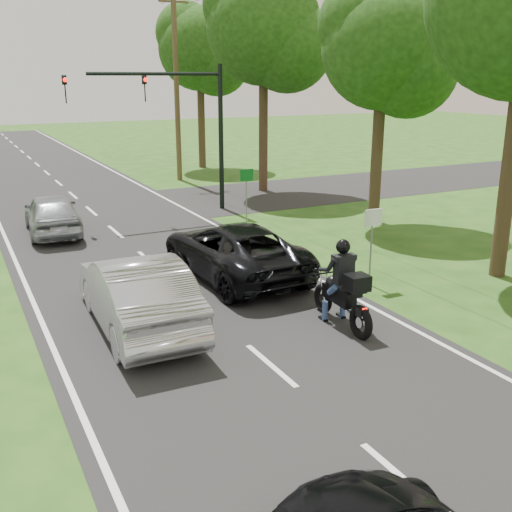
# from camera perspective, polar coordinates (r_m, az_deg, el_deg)

# --- Properties ---
(ground) EXTENTS (140.00, 140.00, 0.00)m
(ground) POSITION_cam_1_polar(r_m,az_deg,el_deg) (12.02, 1.41, -10.39)
(ground) COLOR #214814
(ground) RESTS_ON ground
(road) EXTENTS (8.00, 100.00, 0.01)m
(road) POSITION_cam_1_polar(r_m,az_deg,el_deg) (20.79, -11.87, 1.06)
(road) COLOR black
(road) RESTS_ON ground
(cross_road) EXTENTS (60.00, 7.00, 0.01)m
(cross_road) POSITION_cam_1_polar(r_m,az_deg,el_deg) (26.47, -15.41, 4.14)
(cross_road) COLOR black
(cross_road) RESTS_ON ground
(motorcycle_rider) EXTENTS (0.68, 2.39, 2.05)m
(motorcycle_rider) POSITION_cam_1_polar(r_m,az_deg,el_deg) (13.67, 8.35, -3.45)
(motorcycle_rider) COLOR black
(motorcycle_rider) RESTS_ON ground
(dark_suv) EXTENTS (2.74, 5.61, 1.53)m
(dark_suv) POSITION_cam_1_polar(r_m,az_deg,el_deg) (16.94, -2.13, 0.58)
(dark_suv) COLOR black
(dark_suv) RESTS_ON road
(silver_sedan) EXTENTS (1.93, 5.13, 1.67)m
(silver_sedan) POSITION_cam_1_polar(r_m,az_deg,el_deg) (13.66, -11.29, -3.43)
(silver_sedan) COLOR #B9B8BE
(silver_sedan) RESTS_ON road
(silver_suv) EXTENTS (2.04, 4.50, 1.50)m
(silver_suv) POSITION_cam_1_polar(r_m,az_deg,el_deg) (22.82, -18.84, 3.85)
(silver_suv) COLOR #979B9F
(silver_suv) RESTS_ON road
(traffic_signal) EXTENTS (6.38, 0.44, 6.00)m
(traffic_signal) POSITION_cam_1_polar(r_m,az_deg,el_deg) (24.91, -7.42, 13.45)
(traffic_signal) COLOR black
(traffic_signal) RESTS_ON ground
(utility_pole_far) EXTENTS (1.60, 0.28, 10.00)m
(utility_pole_far) POSITION_cam_1_polar(r_m,az_deg,el_deg) (33.38, -7.59, 15.85)
(utility_pole_far) COLOR brown
(utility_pole_far) RESTS_ON ground
(sign_white) EXTENTS (0.55, 0.07, 2.12)m
(sign_white) POSITION_cam_1_polar(r_m,az_deg,el_deg) (16.27, 11.04, 2.59)
(sign_white) COLOR slate
(sign_white) RESTS_ON ground
(sign_green) EXTENTS (0.55, 0.07, 2.12)m
(sign_green) POSITION_cam_1_polar(r_m,az_deg,el_deg) (23.03, -0.91, 6.98)
(sign_green) COLOR slate
(sign_green) RESTS_ON ground
(tree_row_c) EXTENTS (4.80, 4.65, 8.76)m
(tree_row_c) POSITION_cam_1_polar(r_m,az_deg,el_deg) (23.52, 12.79, 18.13)
(tree_row_c) COLOR #332316
(tree_row_c) RESTS_ON ground
(tree_row_d) EXTENTS (5.76, 5.58, 10.45)m
(tree_row_d) POSITION_cam_1_polar(r_m,az_deg,el_deg) (29.84, 1.51, 20.41)
(tree_row_d) COLOR #332316
(tree_row_d) RESTS_ON ground
(tree_row_e) EXTENTS (5.28, 5.12, 9.61)m
(tree_row_e) POSITION_cam_1_polar(r_m,az_deg,el_deg) (38.11, -4.84, 18.64)
(tree_row_e) COLOR #332316
(tree_row_e) RESTS_ON ground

